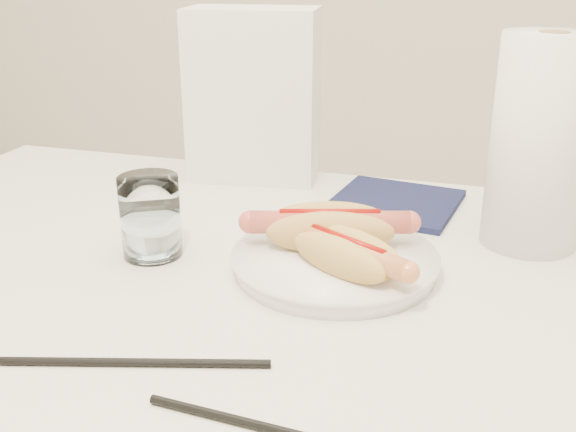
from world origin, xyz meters
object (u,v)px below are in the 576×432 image
(plate, at_px, (335,264))
(napkin_box, at_px, (254,95))
(hotdog_left, at_px, (329,228))
(table, at_px, (256,324))
(hotdog_right, at_px, (347,254))
(paper_towel_roll, at_px, (539,143))
(water_glass, at_px, (150,216))

(plate, distance_m, napkin_box, 0.39)
(plate, bearing_deg, hotdog_left, 118.63)
(table, xyz_separation_m, hotdog_right, (0.10, 0.01, 0.10))
(hotdog_right, height_order, napkin_box, napkin_box)
(napkin_box, bearing_deg, paper_towel_roll, -28.07)
(napkin_box, height_order, paper_towel_roll, napkin_box)
(table, distance_m, hotdog_left, 0.14)
(plate, bearing_deg, napkin_box, 123.73)
(table, height_order, napkin_box, napkin_box)
(table, relative_size, paper_towel_roll, 4.64)
(hotdog_right, relative_size, paper_towel_roll, 0.59)
(hotdog_right, relative_size, water_glass, 1.53)
(table, xyz_separation_m, hotdog_left, (0.07, 0.07, 0.10))
(water_glass, distance_m, paper_towel_roll, 0.47)
(hotdog_left, height_order, napkin_box, napkin_box)
(table, height_order, paper_towel_roll, paper_towel_roll)
(napkin_box, xyz_separation_m, paper_towel_roll, (0.42, -0.16, -0.00))
(napkin_box, relative_size, paper_towel_roll, 1.02)
(table, bearing_deg, hotdog_left, 43.27)
(paper_towel_roll, bearing_deg, plate, -144.86)
(hotdog_right, height_order, paper_towel_roll, paper_towel_roll)
(hotdog_right, height_order, water_glass, water_glass)
(hotdog_left, bearing_deg, napkin_box, 107.65)
(hotdog_left, bearing_deg, table, -153.20)
(hotdog_right, bearing_deg, paper_towel_roll, 73.14)
(water_glass, height_order, napkin_box, napkin_box)
(plate, xyz_separation_m, hotdog_left, (-0.01, 0.02, 0.03))
(table, relative_size, water_glass, 12.11)
(water_glass, relative_size, napkin_box, 0.37)
(plate, height_order, water_glass, water_glass)
(hotdog_left, relative_size, paper_towel_roll, 0.72)
(napkin_box, bearing_deg, table, -78.22)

